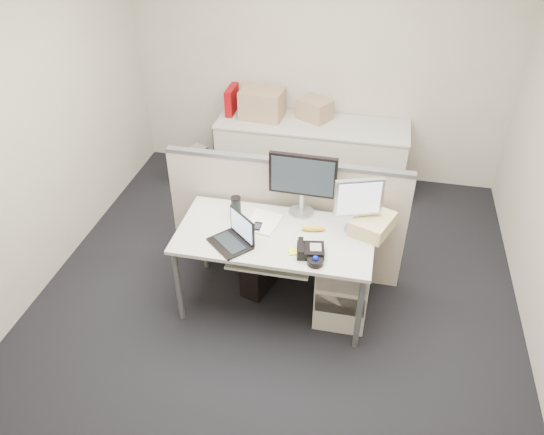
% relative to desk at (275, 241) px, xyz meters
% --- Properties ---
extents(floor, '(4.00, 4.50, 0.01)m').
position_rel_desk_xyz_m(floor, '(0.00, 0.00, -0.67)').
color(floor, black).
rests_on(floor, ground).
extents(wall_back, '(4.00, 0.02, 2.70)m').
position_rel_desk_xyz_m(wall_back, '(0.00, 2.25, 0.69)').
color(wall_back, beige).
rests_on(wall_back, ground).
extents(wall_left, '(0.02, 4.50, 2.70)m').
position_rel_desk_xyz_m(wall_left, '(-2.00, 0.00, 0.69)').
color(wall_left, beige).
rests_on(wall_left, ground).
extents(desk, '(1.50, 0.75, 0.73)m').
position_rel_desk_xyz_m(desk, '(0.00, 0.00, 0.00)').
color(desk, '#ADACA2').
rests_on(desk, floor).
extents(keyboard_tray, '(0.62, 0.32, 0.02)m').
position_rel_desk_xyz_m(keyboard_tray, '(0.00, -0.18, -0.04)').
color(keyboard_tray, '#ADACA2').
rests_on(keyboard_tray, desk).
extents(drawer_pedestal, '(0.40, 0.55, 0.65)m').
position_rel_desk_xyz_m(drawer_pedestal, '(0.55, 0.05, -0.34)').
color(drawer_pedestal, '#B5AD99').
rests_on(drawer_pedestal, floor).
extents(cubicle_partition, '(2.00, 0.06, 1.10)m').
position_rel_desk_xyz_m(cubicle_partition, '(0.00, 0.45, -0.11)').
color(cubicle_partition, '#A59B8A').
rests_on(cubicle_partition, floor).
extents(back_counter, '(2.00, 0.60, 0.72)m').
position_rel_desk_xyz_m(back_counter, '(0.00, 1.93, -0.30)').
color(back_counter, '#B5AD99').
rests_on(back_counter, floor).
extents(monitor_main, '(0.53, 0.22, 0.53)m').
position_rel_desk_xyz_m(monitor_main, '(0.15, 0.32, 0.33)').
color(monitor_main, black).
rests_on(monitor_main, desk).
extents(monitor_small, '(0.41, 0.29, 0.45)m').
position_rel_desk_xyz_m(monitor_small, '(0.59, 0.18, 0.29)').
color(monitor_small, '#B7B7BC').
rests_on(monitor_small, desk).
extents(laptop, '(0.38, 0.37, 0.23)m').
position_rel_desk_xyz_m(laptop, '(-0.30, -0.20, 0.18)').
color(laptop, black).
rests_on(laptop, desk).
extents(trackball, '(0.15, 0.15, 0.04)m').
position_rel_desk_xyz_m(trackball, '(0.35, -0.28, 0.09)').
color(trackball, black).
rests_on(trackball, desk).
extents(desk_phone, '(0.22, 0.19, 0.06)m').
position_rel_desk_xyz_m(desk_phone, '(0.30, -0.18, 0.10)').
color(desk_phone, black).
rests_on(desk_phone, desk).
extents(paper_stack, '(0.28, 0.33, 0.01)m').
position_rel_desk_xyz_m(paper_stack, '(-0.12, 0.12, 0.07)').
color(paper_stack, silver).
rests_on(paper_stack, desk).
extents(sticky_pad, '(0.11, 0.11, 0.01)m').
position_rel_desk_xyz_m(sticky_pad, '(0.18, -0.18, 0.07)').
color(sticky_pad, '#FAFF23').
rests_on(sticky_pad, desk).
extents(travel_mug, '(0.10, 0.10, 0.16)m').
position_rel_desk_xyz_m(travel_mug, '(-0.35, 0.17, 0.15)').
color(travel_mug, black).
rests_on(travel_mug, desk).
extents(banana, '(0.19, 0.08, 0.04)m').
position_rel_desk_xyz_m(banana, '(0.28, 0.10, 0.09)').
color(banana, gold).
rests_on(banana, desk).
extents(cellphone, '(0.06, 0.11, 0.02)m').
position_rel_desk_xyz_m(cellphone, '(-0.15, 0.05, 0.07)').
color(cellphone, black).
rests_on(cellphone, desk).
extents(manila_folders, '(0.36, 0.40, 0.12)m').
position_rel_desk_xyz_m(manila_folders, '(0.72, 0.20, 0.13)').
color(manila_folders, tan).
rests_on(manila_folders, desk).
extents(keyboard, '(0.43, 0.17, 0.02)m').
position_rel_desk_xyz_m(keyboard, '(-0.05, -0.22, -0.02)').
color(keyboard, black).
rests_on(keyboard, keyboard_tray).
extents(pc_tower_desk, '(0.31, 0.49, 0.42)m').
position_rel_desk_xyz_m(pc_tower_desk, '(-0.15, 0.20, -0.45)').
color(pc_tower_desk, black).
rests_on(pc_tower_desk, floor).
extents(pc_tower_spare_dark, '(0.32, 0.50, 0.43)m').
position_rel_desk_xyz_m(pc_tower_spare_dark, '(-1.05, 2.03, -0.45)').
color(pc_tower_spare_dark, black).
rests_on(pc_tower_spare_dark, floor).
extents(pc_tower_spare_silver, '(0.32, 0.45, 0.39)m').
position_rel_desk_xyz_m(pc_tower_spare_silver, '(-1.30, 1.68, -0.47)').
color(pc_tower_spare_silver, '#B7B7BC').
rests_on(pc_tower_spare_silver, floor).
extents(cardboard_box_left, '(0.46, 0.36, 0.33)m').
position_rel_desk_xyz_m(cardboard_box_left, '(-0.55, 1.97, 0.22)').
color(cardboard_box_left, '#986F59').
rests_on(cardboard_box_left, back_counter).
extents(cardboard_box_right, '(0.41, 0.38, 0.23)m').
position_rel_desk_xyz_m(cardboard_box_right, '(0.00, 2.05, 0.17)').
color(cardboard_box_right, '#986F59').
rests_on(cardboard_box_right, back_counter).
extents(red_binder, '(0.08, 0.32, 0.30)m').
position_rel_desk_xyz_m(red_binder, '(-0.90, 2.03, 0.21)').
color(red_binder, '#92040A').
rests_on(red_binder, back_counter).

